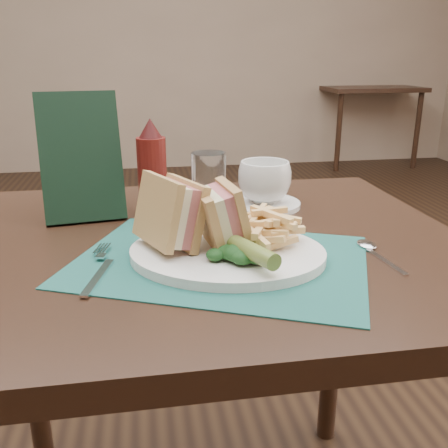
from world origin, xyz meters
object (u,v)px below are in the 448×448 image
Objects in this scene: table_bg_right at (364,125)px; sandwich_half_a at (158,214)px; sandwich_half_b at (208,217)px; check_presenter at (81,157)px; coffee_cup at (264,182)px; placemat at (220,260)px; plate at (227,253)px; saucer at (264,204)px; ketchup_bottle at (152,167)px; table_main at (205,417)px; drinking_glass at (209,188)px.

sandwich_half_a reaches higher than table_bg_right.
sandwich_half_a reaches higher than sandwich_half_b.
check_presenter reaches higher than sandwich_half_a.
coffee_cup is (0.15, 0.25, -0.01)m from sandwich_half_b.
placemat is 4.43× the size of sandwich_half_b.
plate reaches higher than placemat.
saucer is at bearing -6.09° from check_presenter.
table_bg_right is at bearing 62.44° from saucer.
table_main is at bearing -63.46° from ketchup_bottle.
ketchup_bottle is 0.13m from check_presenter.
placemat is at bearing -117.49° from table_bg_right.
saucer is (0.22, 0.25, -0.07)m from sandwich_half_a.
coffee_cup is 0.83× the size of drinking_glass.
coffee_cup is at bearing 47.73° from table_main.
table_bg_right is 6.92× the size of drinking_glass.
placemat is at bearing -116.58° from coffee_cup.
coffee_cup is at bearing 2.71° from ketchup_bottle.
saucer is at bearing 31.23° from drinking_glass.
drinking_glass is (0.03, 0.18, -0.00)m from sandwich_half_b.
saucer is at bearing 22.57° from sandwich_half_a.
sandwich_half_a reaches higher than plate.
check_presenter is (-0.23, 0.25, 0.11)m from plate.
drinking_glass is (-0.12, -0.08, 0.01)m from coffee_cup.
table_main is 0.45m from sandwich_half_b.
placemat is 3.33× the size of drinking_glass.
check_presenter is at bearing -121.59° from table_bg_right.
plate is (0.03, -0.10, 0.38)m from table_main.
plate is (-2.07, -3.99, 0.38)m from table_bg_right.
sandwich_half_a is 0.08m from sandwich_half_b.
check_presenter reaches higher than plate.
table_main is 8.36× the size of coffee_cup.
sandwich_half_a is at bearing -132.55° from coffee_cup.
saucer is (-1.95, -3.73, 0.38)m from table_bg_right.
saucer is 0.16m from drinking_glass.
sandwich_half_b is at bearing -72.50° from ketchup_bottle.
drinking_glass reaches higher than sandwich_half_b.
drinking_glass is 0.70× the size of ketchup_bottle.
plate is 2.31× the size of drinking_glass.
check_presenter is (-0.13, 0.23, 0.04)m from sandwich_half_a.
placemat is 0.30m from coffee_cup.
ketchup_bottle is at bearing 128.40° from plate.
table_bg_right is 4.55m from sandwich_half_a.
check_presenter reaches higher than coffee_cup.
placemat is 2.33× the size of ketchup_bottle.
saucer is 0.05m from coffee_cup.
table_main is 0.48m from coffee_cup.
table_main is at bearing 121.33° from plate.
placemat is 0.29m from ketchup_bottle.
sandwich_half_b is 0.18m from drinking_glass.
table_main is at bearing -118.29° from table_bg_right.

